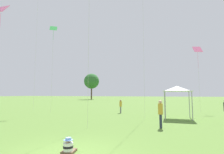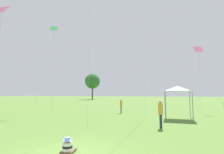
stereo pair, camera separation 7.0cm
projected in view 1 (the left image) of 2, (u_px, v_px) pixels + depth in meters
seated_toddler at (68, 147)px, 6.50m from camera, size 0.53×0.62×0.59m
person_standing_0 at (121, 105)px, 20.14m from camera, size 0.40×0.40×1.53m
person_standing_2 at (160, 111)px, 11.36m from camera, size 0.44×0.44×1.79m
canopy_tent at (177, 89)px, 15.86m from camera, size 2.45×2.45×2.92m
kite_2 at (1, 12)px, 15.61m from camera, size 1.22×0.82×10.23m
kite_3 at (198, 51)px, 22.72m from camera, size 1.25×1.01×8.44m
kite_6 at (53, 32)px, 20.88m from camera, size 0.99×0.90×10.38m
distant_tree_1 at (92, 81)px, 70.50m from camera, size 6.08×6.08×10.40m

